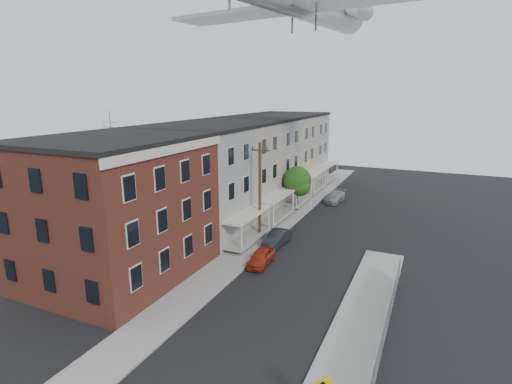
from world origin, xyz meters
TOP-DOWN VIEW (x-y plane):
  - ground at (0.00, 0.00)m, footprint 120.00×120.00m
  - sidewalk_left at (-5.50, 24.00)m, footprint 3.00×62.00m
  - sidewalk_right at (5.50, 6.00)m, footprint 3.00×26.00m
  - curb_left at (-4.05, 24.00)m, footprint 0.15×62.00m
  - curb_right at (4.05, 6.00)m, footprint 0.15×26.00m
  - corner_building at (-12.00, 7.00)m, footprint 10.31×12.30m
  - row_house_a at (-11.96, 16.50)m, footprint 11.98×7.00m
  - row_house_b at (-11.96, 23.50)m, footprint 11.98×7.00m
  - row_house_c at (-11.96, 30.50)m, footprint 11.98×7.00m
  - row_house_d at (-11.96, 37.50)m, footprint 11.98×7.00m
  - row_house_e at (-11.96, 44.50)m, footprint 11.98×7.00m
  - chainlink_fence at (7.00, 5.00)m, footprint 0.06×18.06m
  - utility_pole at (-5.60, 18.00)m, footprint 1.80×0.26m
  - street_tree at (-5.27, 27.92)m, footprint 3.22×3.20m
  - car_near at (-3.22, 12.82)m, footprint 1.69×3.71m
  - car_mid at (-3.60, 17.32)m, footprint 1.58×3.95m
  - car_far at (-2.30, 33.76)m, footprint 2.15×4.53m
  - airplane at (-3.67, 22.95)m, footprint 24.58×28.07m

SIDE VIEW (x-z plane):
  - ground at x=0.00m, z-range 0.00..0.00m
  - sidewalk_left at x=-5.50m, z-range 0.00..0.12m
  - sidewalk_right at x=5.50m, z-range 0.00..0.12m
  - curb_left at x=-4.05m, z-range 0.00..0.14m
  - curb_right at x=4.05m, z-range 0.00..0.14m
  - car_near at x=-3.22m, z-range 0.00..1.23m
  - car_far at x=-2.30m, z-range 0.00..1.28m
  - car_mid at x=-3.60m, z-range 0.00..1.28m
  - chainlink_fence at x=7.00m, z-range 0.05..1.95m
  - street_tree at x=-5.27m, z-range 0.85..6.05m
  - utility_pole at x=-5.60m, z-range 0.17..9.17m
  - row_house_a at x=-11.96m, z-range -0.02..10.28m
  - row_house_b at x=-11.96m, z-range -0.02..10.28m
  - row_house_c at x=-11.96m, z-range -0.02..10.28m
  - row_house_d at x=-11.96m, z-range -0.02..10.28m
  - row_house_e at x=-11.96m, z-range -0.02..10.28m
  - corner_building at x=-12.00m, z-range -0.91..11.24m
  - airplane at x=-3.67m, z-range 17.25..25.32m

